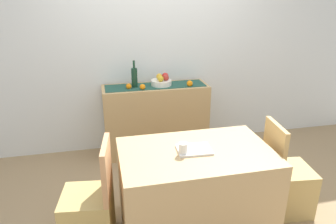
{
  "coord_description": "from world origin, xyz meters",
  "views": [
    {
      "loc": [
        -0.7,
        -2.71,
        1.97
      ],
      "look_at": [
        -0.01,
        0.35,
        0.76
      ],
      "focal_mm": 33.33,
      "sensor_mm": 36.0,
      "label": 1
    }
  ],
  "objects_px": {
    "open_book": "(194,150)",
    "coffee_cup": "(183,149)",
    "wine_bottle": "(134,77)",
    "dining_table": "(195,189)",
    "chair_near_window": "(90,213)",
    "sideboard_console": "(156,119)",
    "chair_by_corner": "(286,185)",
    "fruit_bowl": "(161,83)"
  },
  "relations": [
    {
      "from": "sideboard_console",
      "to": "chair_by_corner",
      "type": "height_order",
      "value": "chair_by_corner"
    },
    {
      "from": "chair_near_window",
      "to": "open_book",
      "type": "bearing_deg",
      "value": 0.62
    },
    {
      "from": "sideboard_console",
      "to": "dining_table",
      "type": "relative_size",
      "value": 1.02
    },
    {
      "from": "wine_bottle",
      "to": "open_book",
      "type": "height_order",
      "value": "wine_bottle"
    },
    {
      "from": "coffee_cup",
      "to": "fruit_bowl",
      "type": "bearing_deg",
      "value": 85.24
    },
    {
      "from": "coffee_cup",
      "to": "chair_by_corner",
      "type": "xyz_separation_m",
      "value": [
        1.02,
        0.04,
        -0.53
      ]
    },
    {
      "from": "coffee_cup",
      "to": "chair_by_corner",
      "type": "distance_m",
      "value": 1.15
    },
    {
      "from": "open_book",
      "to": "chair_near_window",
      "type": "bearing_deg",
      "value": -176.09
    },
    {
      "from": "dining_table",
      "to": "chair_near_window",
      "type": "relative_size",
      "value": 1.41
    },
    {
      "from": "chair_by_corner",
      "to": "coffee_cup",
      "type": "bearing_deg",
      "value": -177.93
    },
    {
      "from": "coffee_cup",
      "to": "chair_near_window",
      "type": "bearing_deg",
      "value": 177.55
    },
    {
      "from": "sideboard_console",
      "to": "wine_bottle",
      "type": "xyz_separation_m",
      "value": [
        -0.26,
        -0.0,
        0.57
      ]
    },
    {
      "from": "fruit_bowl",
      "to": "chair_near_window",
      "type": "distance_m",
      "value": 1.83
    },
    {
      "from": "sideboard_console",
      "to": "wine_bottle",
      "type": "distance_m",
      "value": 0.63
    },
    {
      "from": "sideboard_console",
      "to": "open_book",
      "type": "xyz_separation_m",
      "value": [
        0.06,
        -1.44,
        0.3
      ]
    },
    {
      "from": "coffee_cup",
      "to": "chair_near_window",
      "type": "height_order",
      "value": "chair_near_window"
    },
    {
      "from": "open_book",
      "to": "coffee_cup",
      "type": "height_order",
      "value": "coffee_cup"
    },
    {
      "from": "chair_near_window",
      "to": "sideboard_console",
      "type": "bearing_deg",
      "value": 60.33
    },
    {
      "from": "wine_bottle",
      "to": "dining_table",
      "type": "xyz_separation_m",
      "value": [
        0.33,
        -1.45,
        -0.65
      ]
    },
    {
      "from": "wine_bottle",
      "to": "chair_near_window",
      "type": "bearing_deg",
      "value": -111.49
    },
    {
      "from": "fruit_bowl",
      "to": "wine_bottle",
      "type": "height_order",
      "value": "wine_bottle"
    },
    {
      "from": "sideboard_console",
      "to": "chair_near_window",
      "type": "bearing_deg",
      "value": -119.67
    },
    {
      "from": "fruit_bowl",
      "to": "open_book",
      "type": "distance_m",
      "value": 1.45
    },
    {
      "from": "coffee_cup",
      "to": "chair_by_corner",
      "type": "relative_size",
      "value": 0.11
    },
    {
      "from": "coffee_cup",
      "to": "dining_table",
      "type": "bearing_deg",
      "value": 15.94
    },
    {
      "from": "open_book",
      "to": "coffee_cup",
      "type": "bearing_deg",
      "value": -155.04
    },
    {
      "from": "chair_near_window",
      "to": "chair_by_corner",
      "type": "bearing_deg",
      "value": 0.12
    },
    {
      "from": "fruit_bowl",
      "to": "sideboard_console",
      "type": "bearing_deg",
      "value": 180.0
    },
    {
      "from": "wine_bottle",
      "to": "open_book",
      "type": "xyz_separation_m",
      "value": [
        0.31,
        -1.44,
        -0.27
      ]
    },
    {
      "from": "dining_table",
      "to": "chair_by_corner",
      "type": "distance_m",
      "value": 0.9
    },
    {
      "from": "dining_table",
      "to": "chair_by_corner",
      "type": "xyz_separation_m",
      "value": [
        0.9,
        0.0,
        -0.1
      ]
    },
    {
      "from": "sideboard_console",
      "to": "dining_table",
      "type": "bearing_deg",
      "value": -87.13
    },
    {
      "from": "fruit_bowl",
      "to": "wine_bottle",
      "type": "distance_m",
      "value": 0.34
    },
    {
      "from": "wine_bottle",
      "to": "open_book",
      "type": "relative_size",
      "value": 1.17
    },
    {
      "from": "wine_bottle",
      "to": "chair_near_window",
      "type": "height_order",
      "value": "wine_bottle"
    },
    {
      "from": "wine_bottle",
      "to": "dining_table",
      "type": "relative_size",
      "value": 0.26
    },
    {
      "from": "sideboard_console",
      "to": "coffee_cup",
      "type": "xyz_separation_m",
      "value": [
        -0.05,
        -1.48,
        0.35
      ]
    },
    {
      "from": "open_book",
      "to": "dining_table",
      "type": "bearing_deg",
      "value": -21.41
    },
    {
      "from": "sideboard_console",
      "to": "chair_by_corner",
      "type": "xyz_separation_m",
      "value": [
        0.97,
        -1.45,
        -0.18
      ]
    },
    {
      "from": "wine_bottle",
      "to": "chair_near_window",
      "type": "distance_m",
      "value": 1.73
    },
    {
      "from": "fruit_bowl",
      "to": "chair_by_corner",
      "type": "bearing_deg",
      "value": -58.15
    },
    {
      "from": "fruit_bowl",
      "to": "chair_near_window",
      "type": "relative_size",
      "value": 0.28
    }
  ]
}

